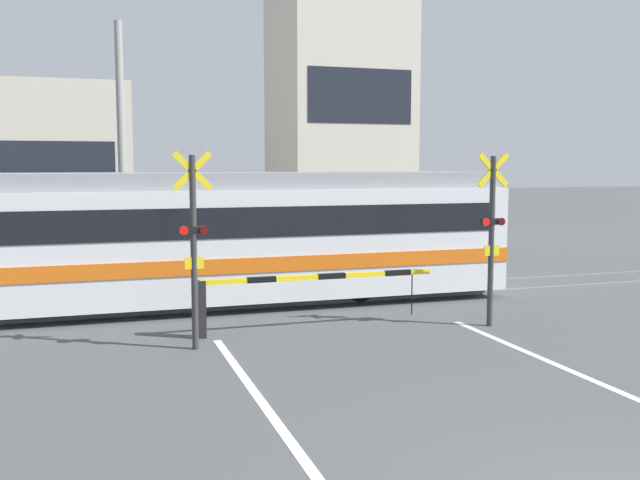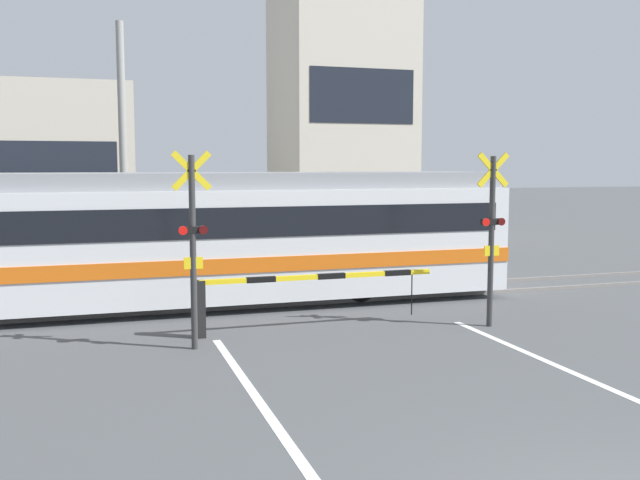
{
  "view_description": "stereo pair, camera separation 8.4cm",
  "coord_description": "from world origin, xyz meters",
  "px_view_note": "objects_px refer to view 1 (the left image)",
  "views": [
    {
      "loc": [
        -4.52,
        -4.26,
        3.17
      ],
      "look_at": [
        0.0,
        9.76,
        1.6
      ],
      "focal_mm": 40.0,
      "sensor_mm": 36.0,
      "label": 1
    },
    {
      "loc": [
        -4.44,
        -4.29,
        3.17
      ],
      "look_at": [
        0.0,
        9.76,
        1.6
      ],
      "focal_mm": 40.0,
      "sensor_mm": 36.0,
      "label": 2
    }
  ],
  "objects_px": {
    "crossing_signal_right": "(492,231)",
    "pedestrian": "(209,237)",
    "crossing_barrier_near": "(272,290)",
    "crossing_signal_left": "(194,241)",
    "crossing_barrier_far": "(312,250)",
    "commuter_train": "(107,237)"
  },
  "relations": [
    {
      "from": "crossing_barrier_far",
      "to": "commuter_train",
      "type": "bearing_deg",
      "value": -152.47
    },
    {
      "from": "crossing_signal_right",
      "to": "pedestrian",
      "type": "distance_m",
      "value": 10.86
    },
    {
      "from": "crossing_barrier_far",
      "to": "crossing_signal_left",
      "type": "distance_m",
      "value": 8.0
    },
    {
      "from": "crossing_signal_left",
      "to": "crossing_signal_right",
      "type": "xyz_separation_m",
      "value": [
        5.76,
        0.0,
        0.0
      ]
    },
    {
      "from": "crossing_barrier_near",
      "to": "crossing_signal_left",
      "type": "height_order",
      "value": "crossing_signal_left"
    },
    {
      "from": "commuter_train",
      "to": "pedestrian",
      "type": "relative_size",
      "value": 11.26
    },
    {
      "from": "crossing_barrier_far",
      "to": "crossing_signal_right",
      "type": "distance_m",
      "value": 6.98
    },
    {
      "from": "crossing_signal_right",
      "to": "pedestrian",
      "type": "relative_size",
      "value": 2.12
    },
    {
      "from": "crossing_signal_left",
      "to": "pedestrian",
      "type": "height_order",
      "value": "crossing_signal_left"
    },
    {
      "from": "crossing_barrier_near",
      "to": "pedestrian",
      "type": "bearing_deg",
      "value": 88.21
    },
    {
      "from": "crossing_signal_left",
      "to": "crossing_signal_right",
      "type": "height_order",
      "value": "same"
    },
    {
      "from": "crossing_signal_left",
      "to": "crossing_barrier_far",
      "type": "bearing_deg",
      "value": 58.0
    },
    {
      "from": "crossing_barrier_near",
      "to": "crossing_signal_right",
      "type": "relative_size",
      "value": 1.39
    },
    {
      "from": "crossing_barrier_far",
      "to": "crossing_signal_left",
      "type": "xyz_separation_m",
      "value": [
        -4.2,
        -6.72,
        1.07
      ]
    },
    {
      "from": "crossing_barrier_far",
      "to": "pedestrian",
      "type": "height_order",
      "value": "pedestrian"
    },
    {
      "from": "crossing_barrier_near",
      "to": "crossing_signal_left",
      "type": "distance_m",
      "value": 2.05
    },
    {
      "from": "commuter_train",
      "to": "crossing_signal_left",
      "type": "relative_size",
      "value": 5.3
    },
    {
      "from": "commuter_train",
      "to": "pedestrian",
      "type": "distance_m",
      "value": 7.05
    },
    {
      "from": "pedestrian",
      "to": "crossing_signal_left",
      "type": "bearing_deg",
      "value": -100.42
    },
    {
      "from": "crossing_barrier_near",
      "to": "crossing_barrier_far",
      "type": "relative_size",
      "value": 1.0
    },
    {
      "from": "crossing_barrier_near",
      "to": "crossing_signal_right",
      "type": "xyz_separation_m",
      "value": [
        4.2,
        -0.78,
        1.07
      ]
    },
    {
      "from": "commuter_train",
      "to": "crossing_barrier_near",
      "type": "bearing_deg",
      "value": -46.43
    }
  ]
}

